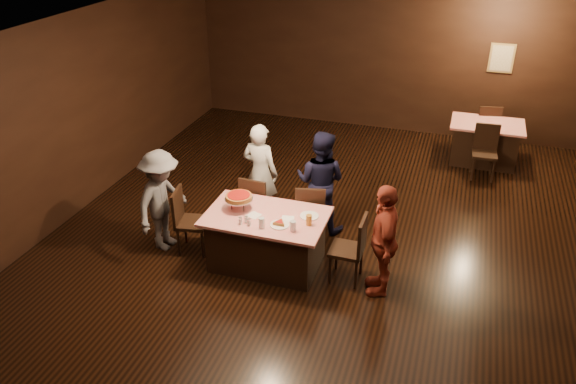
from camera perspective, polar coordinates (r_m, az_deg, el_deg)
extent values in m
plane|color=black|center=(8.04, 3.39, -6.10)|extent=(10.00, 10.00, 0.00)
cube|color=silver|center=(6.81, 4.13, 15.18)|extent=(8.00, 10.00, 0.04)
cube|color=black|center=(11.95, 9.96, 13.20)|extent=(8.00, 0.04, 3.00)
cube|color=black|center=(9.06, -21.75, 6.66)|extent=(0.04, 10.00, 3.00)
cube|color=tan|center=(11.78, 20.88, 12.60)|extent=(0.46, 0.03, 0.56)
cube|color=beige|center=(11.75, 20.88, 12.56)|extent=(0.38, 0.01, 0.48)
cube|color=#BA0C0D|center=(7.59, -2.19, -4.88)|extent=(1.60, 1.00, 0.77)
cube|color=red|center=(11.12, 19.33, 4.76)|extent=(1.30, 0.90, 0.77)
cube|color=black|center=(8.27, -3.04, -1.17)|extent=(0.45, 0.45, 0.95)
cube|color=black|center=(8.05, 2.30, -2.04)|extent=(0.50, 0.50, 0.95)
cube|color=black|center=(7.94, -9.70, -2.93)|extent=(0.49, 0.49, 0.95)
cube|color=black|center=(7.30, 5.99, -5.73)|extent=(0.42, 0.42, 0.95)
cube|color=black|center=(10.44, 19.36, 3.76)|extent=(0.44, 0.44, 0.95)
cube|color=black|center=(11.65, 19.44, 6.27)|extent=(0.49, 0.49, 0.95)
imported|color=silver|center=(8.47, -2.83, 1.95)|extent=(0.62, 0.46, 1.57)
imported|color=black|center=(8.23, 3.31, 1.09)|extent=(0.82, 0.67, 1.56)
imported|color=slate|center=(7.97, -12.68, -0.86)|extent=(0.67, 1.03, 1.49)
imported|color=#A13826|center=(7.01, 9.67, -4.81)|extent=(0.57, 0.95, 1.51)
cylinder|color=black|center=(7.60, -4.71, -0.87)|extent=(0.01, 0.01, 0.15)
cylinder|color=black|center=(7.51, -5.75, -1.30)|extent=(0.01, 0.01, 0.15)
cylinder|color=black|center=(7.45, -4.52, -1.51)|extent=(0.01, 0.01, 0.15)
cylinder|color=silver|center=(7.48, -5.02, -0.69)|extent=(0.38, 0.38, 0.01)
cylinder|color=#B27233|center=(7.47, -5.03, -0.49)|extent=(0.35, 0.35, 0.05)
cylinder|color=#A5140C|center=(7.45, -5.04, -0.30)|extent=(0.30, 0.30, 0.01)
cylinder|color=white|center=(7.17, -0.85, -3.35)|extent=(0.25, 0.25, 0.01)
cylinder|color=#B27233|center=(7.15, -0.86, -3.17)|extent=(0.18, 0.18, 0.04)
cylinder|color=#A5140C|center=(7.14, -0.86, -3.01)|extent=(0.14, 0.14, 0.01)
cylinder|color=white|center=(7.36, 2.18, -2.44)|extent=(0.25, 0.25, 0.01)
cylinder|color=silver|center=(7.10, -2.70, -3.14)|extent=(0.08, 0.08, 0.14)
cylinder|color=silver|center=(7.03, 0.51, -3.47)|extent=(0.08, 0.08, 0.14)
cylinder|color=#BF7F26|center=(7.15, 2.14, -2.86)|extent=(0.08, 0.08, 0.14)
cylinder|color=silver|center=(7.23, -4.27, -2.85)|extent=(0.04, 0.04, 0.08)
cylinder|color=silver|center=(7.20, -4.28, -2.54)|extent=(0.05, 0.05, 0.02)
cylinder|color=silver|center=(7.17, -3.97, -3.13)|extent=(0.04, 0.04, 0.08)
cylinder|color=silver|center=(7.14, -3.98, -2.82)|extent=(0.05, 0.05, 0.02)
cylinder|color=silver|center=(7.21, -4.86, -2.97)|extent=(0.04, 0.04, 0.08)
cylinder|color=silver|center=(7.18, -4.87, -2.66)|extent=(0.05, 0.05, 0.02)
cube|color=white|center=(7.30, -0.03, -2.74)|extent=(0.19, 0.19, 0.01)
cube|color=white|center=(7.39, -3.47, -2.37)|extent=(0.21, 0.21, 0.01)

